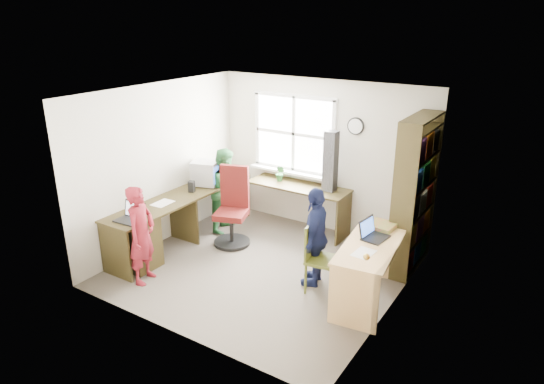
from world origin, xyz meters
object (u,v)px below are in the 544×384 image
(cd_tower, at_px, (331,161))
(person_red, at_px, (141,235))
(swivel_chair, at_px, (233,211))
(bookshelf, at_px, (414,198))
(wooden_chair, at_px, (318,255))
(crt_monitor, at_px, (206,173))
(potted_plant, at_px, (280,173))
(right_desk, at_px, (369,260))
(person_navy, at_px, (316,236))
(laptop_left, at_px, (131,216))
(person_green, at_px, (227,190))
(laptop_right, at_px, (372,233))
(l_desk, at_px, (175,225))

(cd_tower, distance_m, person_red, 2.96)
(swivel_chair, relative_size, cd_tower, 1.27)
(bookshelf, distance_m, person_red, 3.60)
(swivel_chair, distance_m, wooden_chair, 1.80)
(swivel_chair, relative_size, wooden_chair, 1.32)
(crt_monitor, relative_size, potted_plant, 1.76)
(right_desk, bearing_deg, crt_monitor, 161.38)
(right_desk, xyz_separation_m, person_navy, (-0.74, 0.04, 0.11))
(wooden_chair, xyz_separation_m, laptop_left, (-2.30, -0.90, 0.32))
(person_navy, bearing_deg, person_green, -124.38)
(wooden_chair, relative_size, cd_tower, 0.96)
(bookshelf, bearing_deg, person_green, -172.53)
(laptop_left, height_order, person_green, person_green)
(person_green, xyz_separation_m, person_navy, (1.98, -0.73, -0.02))
(cd_tower, bearing_deg, person_green, -154.54)
(cd_tower, bearing_deg, right_desk, -47.49)
(laptop_right, height_order, potted_plant, potted_plant)
(l_desk, distance_m, person_red, 0.83)
(wooden_chair, bearing_deg, l_desk, 177.91)
(crt_monitor, distance_m, person_green, 0.42)
(laptop_left, height_order, person_navy, person_navy)
(potted_plant, bearing_deg, right_desk, -33.49)
(laptop_left, height_order, cd_tower, cd_tower)
(swivel_chair, xyz_separation_m, laptop_left, (-0.59, -1.42, 0.30))
(crt_monitor, distance_m, person_red, 1.80)
(right_desk, relative_size, wooden_chair, 1.52)
(swivel_chair, height_order, person_green, person_green)
(person_red, bearing_deg, crt_monitor, -3.04)
(l_desk, distance_m, bookshelf, 3.35)
(wooden_chair, distance_m, person_green, 2.27)
(swivel_chair, xyz_separation_m, person_green, (-0.37, 0.34, 0.16))
(bookshelf, height_order, potted_plant, bookshelf)
(crt_monitor, xyz_separation_m, laptop_right, (2.94, -0.42, -0.14))
(cd_tower, height_order, person_red, cd_tower)
(bookshelf, bearing_deg, potted_plant, 173.69)
(l_desk, xyz_separation_m, person_navy, (2.07, 0.36, 0.20))
(l_desk, distance_m, cd_tower, 2.48)
(wooden_chair, bearing_deg, bookshelf, 50.06)
(l_desk, bearing_deg, cd_tower, 48.02)
(bookshelf, xyz_separation_m, person_red, (-2.78, -2.26, -0.35))
(l_desk, xyz_separation_m, cd_tower, (1.58, 1.75, 0.76))
(l_desk, bearing_deg, laptop_right, 10.89)
(wooden_chair, xyz_separation_m, cd_tower, (-0.61, 1.52, 0.73))
(crt_monitor, height_order, potted_plant, crt_monitor)
(crt_monitor, bearing_deg, right_desk, -28.04)
(right_desk, distance_m, laptop_right, 0.34)
(wooden_chair, xyz_separation_m, person_green, (-2.09, 0.87, 0.19))
(swivel_chair, bearing_deg, cd_tower, 22.24)
(swivel_chair, bearing_deg, potted_plant, 56.17)
(person_green, bearing_deg, laptop_right, -115.05)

